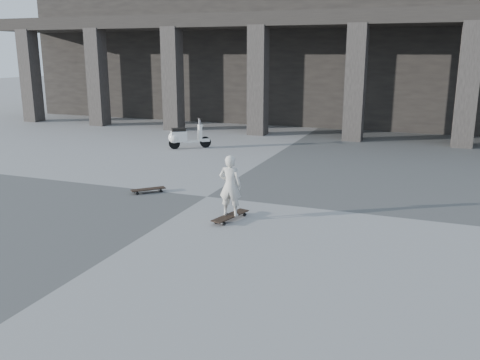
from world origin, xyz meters
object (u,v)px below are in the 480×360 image
(skateboard_spare, at_px, (148,190))
(scooter, at_px, (182,137))
(longboard, at_px, (230,216))
(child, at_px, (230,186))

(skateboard_spare, relative_size, scooter, 0.58)
(longboard, bearing_deg, child, 71.12)
(longboard, distance_m, child, 0.59)
(child, distance_m, scooter, 7.42)
(child, bearing_deg, skateboard_spare, -29.87)
(child, bearing_deg, scooter, -61.30)
(longboard, xyz_separation_m, skateboard_spare, (-2.42, 1.10, -0.00))
(child, bearing_deg, longboard, 140.85)
(skateboard_spare, bearing_deg, scooter, 63.09)
(child, relative_size, scooter, 0.97)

